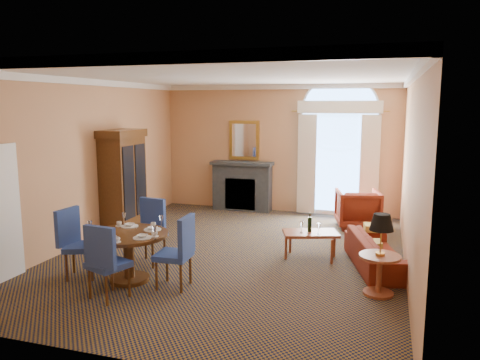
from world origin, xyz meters
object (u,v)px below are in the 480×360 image
(armoire, at_px, (123,183))
(dining_table, at_px, (129,245))
(coffee_table, at_px, (310,234))
(sofa, at_px, (377,251))
(armchair, at_px, (358,209))
(side_table, at_px, (381,245))

(armoire, bearing_deg, dining_table, -57.46)
(armoire, relative_size, coffee_table, 2.04)
(sofa, height_order, armchair, armchair)
(dining_table, distance_m, coffee_table, 3.16)
(dining_table, relative_size, side_table, 1.04)
(coffee_table, bearing_deg, armchair, 55.64)
(coffee_table, relative_size, side_table, 0.92)
(sofa, bearing_deg, coffee_table, 67.44)
(coffee_table, height_order, side_table, side_table)
(coffee_table, bearing_deg, sofa, -25.70)
(armoire, height_order, sofa, armoire)
(armoire, distance_m, dining_table, 3.05)
(armoire, relative_size, side_table, 1.88)
(side_table, bearing_deg, armchair, 98.09)
(dining_table, height_order, side_table, side_table)
(side_table, bearing_deg, sofa, 92.42)
(dining_table, bearing_deg, sofa, 26.15)
(armchair, bearing_deg, sofa, 87.05)
(armoire, height_order, coffee_table, armoire)
(dining_table, distance_m, armchair, 5.39)
(sofa, height_order, coffee_table, coffee_table)
(sofa, xyz_separation_m, side_table, (0.05, -1.18, 0.46))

